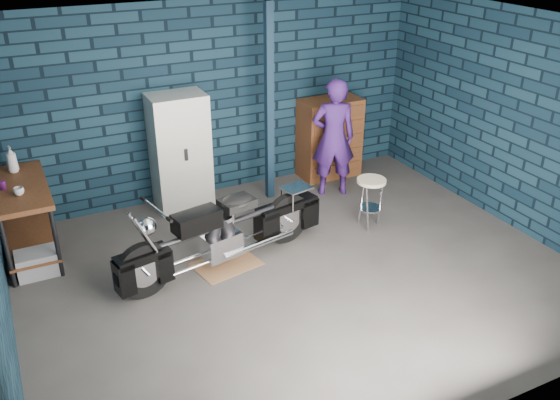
% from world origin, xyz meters
% --- Properties ---
extents(ground, '(6.00, 6.00, 0.00)m').
position_xyz_m(ground, '(0.00, 0.00, 0.00)').
color(ground, '#4B4946').
rests_on(ground, ground).
extents(room_walls, '(6.02, 5.01, 2.71)m').
position_xyz_m(room_walls, '(0.00, 0.55, 1.90)').
color(room_walls, black).
rests_on(room_walls, ground).
extents(support_post, '(0.10, 0.10, 2.70)m').
position_xyz_m(support_post, '(0.55, 1.95, 1.35)').
color(support_post, '#112537').
rests_on(support_post, ground).
extents(workbench, '(0.60, 1.40, 0.91)m').
position_xyz_m(workbench, '(-2.68, 1.75, 0.46)').
color(workbench, brown).
rests_on(workbench, ground).
extents(drip_mat, '(0.82, 0.67, 0.01)m').
position_xyz_m(drip_mat, '(-0.69, 0.53, 0.00)').
color(drip_mat, brown).
rests_on(drip_mat, ground).
extents(motorcycle, '(2.33, 1.04, 0.99)m').
position_xyz_m(motorcycle, '(-0.69, 0.53, 0.50)').
color(motorcycle, black).
rests_on(motorcycle, ground).
extents(person, '(0.72, 0.59, 1.69)m').
position_xyz_m(person, '(1.40, 1.66, 0.84)').
color(person, '#3F1C6C').
rests_on(person, ground).
extents(storage_bin, '(0.45, 0.32, 0.28)m').
position_xyz_m(storage_bin, '(-2.66, 1.28, 0.14)').
color(storage_bin, gray).
rests_on(storage_bin, ground).
extents(locker, '(0.74, 0.53, 1.58)m').
position_xyz_m(locker, '(-0.64, 2.23, 0.79)').
color(locker, silver).
rests_on(locker, ground).
extents(tool_chest, '(0.90, 0.50, 1.20)m').
position_xyz_m(tool_chest, '(1.69, 2.23, 0.60)').
color(tool_chest, brown).
rests_on(tool_chest, ground).
extents(shop_stool, '(0.46, 0.46, 0.67)m').
position_xyz_m(shop_stool, '(1.31, 0.57, 0.34)').
color(shop_stool, beige).
rests_on(shop_stool, ground).
extents(cup_a, '(0.14, 0.14, 0.09)m').
position_xyz_m(cup_a, '(-2.69, 1.48, 0.95)').
color(cup_a, beige).
rests_on(cup_a, workbench).
extents(mug_purple, '(0.09, 0.09, 0.10)m').
position_xyz_m(mug_purple, '(-2.84, 1.72, 0.96)').
color(mug_purple, '#5C175F').
rests_on(mug_purple, workbench).
extents(bottle, '(0.14, 0.14, 0.32)m').
position_xyz_m(bottle, '(-2.69, 2.20, 1.07)').
color(bottle, gray).
rests_on(bottle, workbench).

